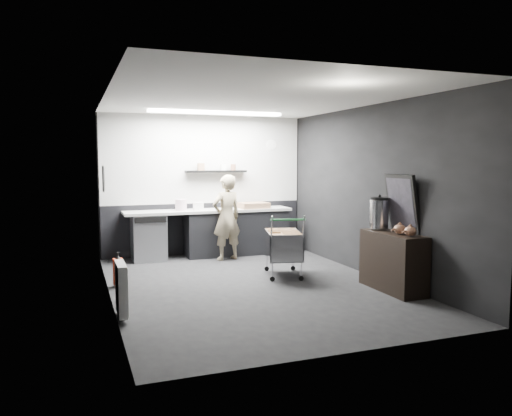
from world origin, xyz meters
name	(u,v)px	position (x,y,z in m)	size (l,w,h in m)	color
floor	(252,285)	(0.00, 0.00, 0.00)	(5.50, 5.50, 0.00)	black
ceiling	(252,99)	(0.00, 0.00, 2.70)	(5.50, 5.50, 0.00)	silver
wall_back	(205,185)	(0.00, 2.75, 1.35)	(5.50, 5.50, 0.00)	black
wall_front	(352,213)	(0.00, -2.75, 1.35)	(5.50, 5.50, 0.00)	black
wall_left	(108,198)	(-2.00, 0.00, 1.35)	(5.50, 5.50, 0.00)	black
wall_right	(371,191)	(2.00, 0.00, 1.35)	(5.50, 5.50, 0.00)	black
kitchen_wall_panel	(205,160)	(0.00, 2.73, 1.85)	(3.95, 0.02, 1.70)	#B9B9B4
dado_panel	(205,228)	(0.00, 2.73, 0.50)	(3.95, 0.02, 1.00)	black
floating_shelf	(216,171)	(0.20, 2.62, 1.62)	(1.20, 0.22, 0.04)	black
wall_clock	(271,145)	(1.40, 2.72, 2.15)	(0.20, 0.20, 0.03)	white
poster	(103,179)	(-1.98, 1.30, 1.55)	(0.02, 0.30, 0.40)	white
poster_red_band	(104,174)	(-1.98, 1.30, 1.62)	(0.01, 0.22, 0.10)	red
radiator	(121,289)	(-1.94, -0.90, 0.35)	(0.10, 0.50, 0.60)	white
ceiling_strip	(216,113)	(0.00, 1.85, 2.67)	(2.40, 0.20, 0.04)	white
prep_counter	(216,232)	(0.14, 2.42, 0.46)	(3.20, 0.61, 0.90)	black
person	(227,217)	(0.21, 1.97, 0.79)	(0.57, 0.38, 1.57)	#BCB395
shopping_cart	(283,247)	(0.68, 0.42, 0.46)	(0.73, 1.01, 0.97)	silver
sideboard	(393,253)	(1.79, -0.91, 0.53)	(0.47, 1.09, 1.64)	black
fire_extinguisher	(118,271)	(-1.85, 0.64, 0.23)	(0.14, 0.14, 0.48)	red
cardboard_box	(254,205)	(0.89, 2.37, 0.96)	(0.55, 0.42, 0.11)	#8B664A
pink_tub	(181,205)	(-0.54, 2.42, 1.01)	(0.21, 0.21, 0.21)	beige
white_container	(198,206)	(-0.22, 2.37, 0.97)	(0.17, 0.13, 0.15)	white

